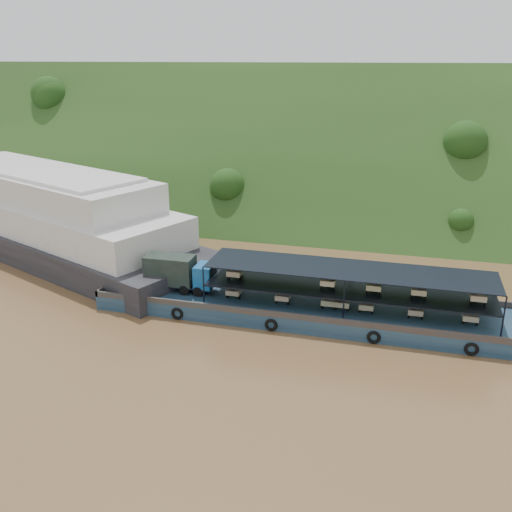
# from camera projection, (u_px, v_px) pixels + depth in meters

# --- Properties ---
(ground) EXTENTS (160.00, 160.00, 0.00)m
(ground) POSITION_uv_depth(u_px,v_px,m) (269.00, 303.00, 50.47)
(ground) COLOR brown
(ground) RESTS_ON ground
(hillside) EXTENTS (140.00, 39.60, 39.60)m
(hillside) POSITION_uv_depth(u_px,v_px,m) (328.00, 205.00, 83.23)
(hillside) COLOR #1A3312
(hillside) RESTS_ON ground
(cargo_barge) EXTENTS (35.00, 7.18, 4.54)m
(cargo_barge) POSITION_uv_depth(u_px,v_px,m) (298.00, 303.00, 47.77)
(cargo_barge) COLOR #12283F
(cargo_barge) RESTS_ON ground
(passenger_ferry) EXTENTS (46.09, 28.22, 9.17)m
(passenger_ferry) POSITION_uv_depth(u_px,v_px,m) (42.00, 214.00, 63.46)
(passenger_ferry) COLOR black
(passenger_ferry) RESTS_ON ground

